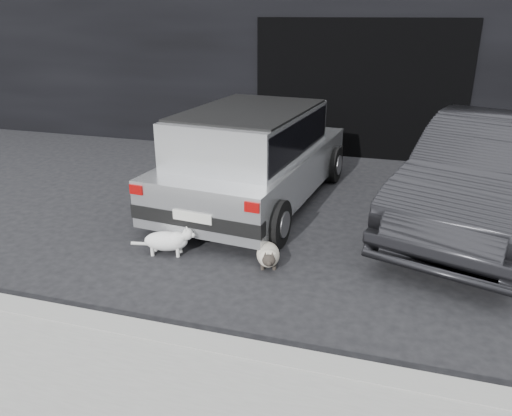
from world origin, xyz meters
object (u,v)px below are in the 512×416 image
(silver_hatchback, at_px, (253,152))
(cat_white, at_px, (169,240))
(cat_siamese, at_px, (268,255))
(second_car, at_px, (488,174))

(silver_hatchback, distance_m, cat_white, 2.10)
(cat_siamese, distance_m, cat_white, 1.20)
(silver_hatchback, xyz_separation_m, second_car, (3.19, 0.03, -0.06))
(second_car, bearing_deg, cat_white, -133.45)
(silver_hatchback, relative_size, second_car, 0.92)
(second_car, height_order, cat_siamese, second_car)
(silver_hatchback, xyz_separation_m, cat_white, (-0.44, -1.96, -0.61))
(cat_white, bearing_deg, second_car, 108.20)
(second_car, bearing_deg, silver_hatchback, -161.65)
(second_car, xyz_separation_m, cat_siamese, (-2.43, -1.92, -0.60))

